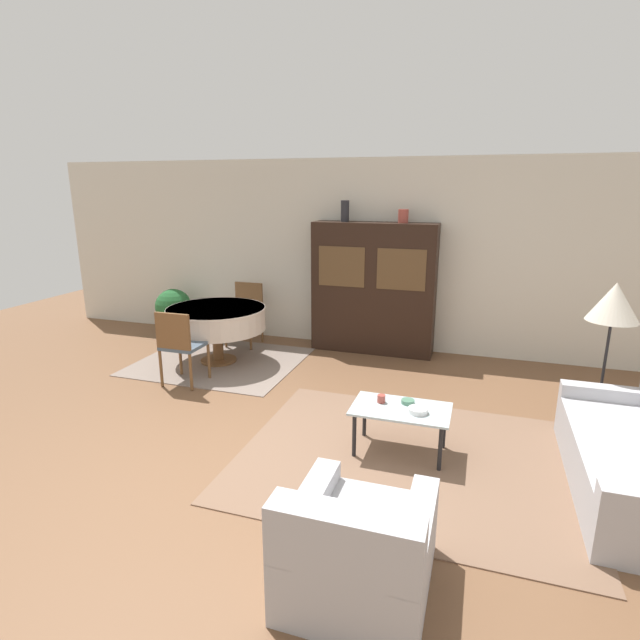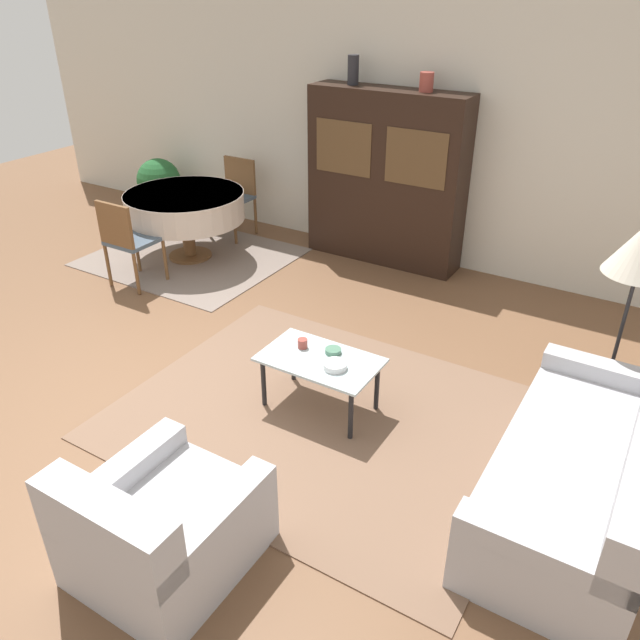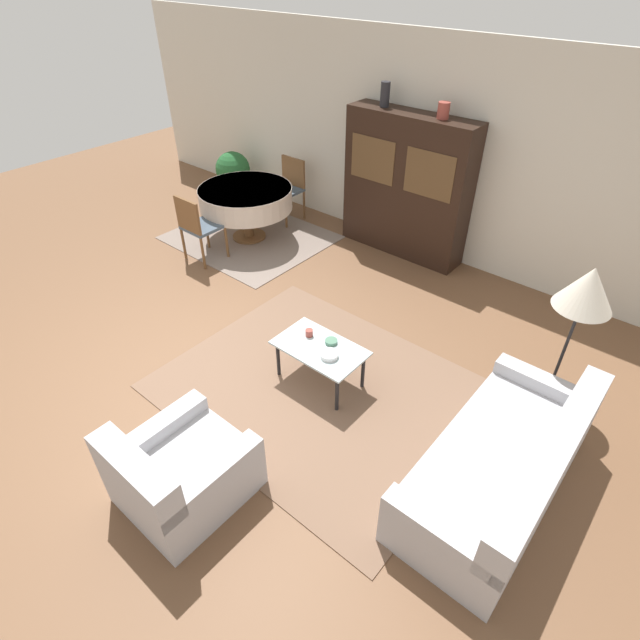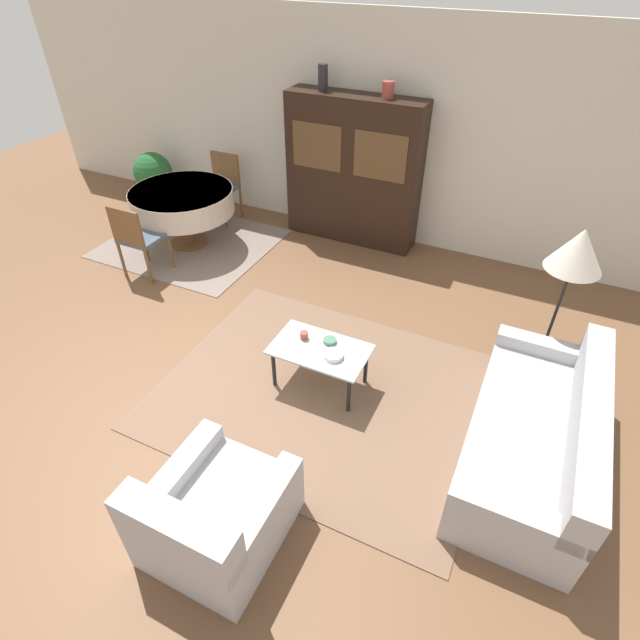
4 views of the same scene
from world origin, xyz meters
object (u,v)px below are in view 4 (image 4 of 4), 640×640
Objects in this scene: cup at (304,335)px; display_cabinet at (353,172)px; armchair at (214,517)px; bowl_small at (330,341)px; bowl at (334,355)px; coffee_table at (320,353)px; floor_lamp at (577,253)px; vase_short at (388,90)px; dining_chair_near at (136,236)px; vase_tall at (323,77)px; potted_plant at (153,174)px; dining_chair_far at (222,183)px; dining_table at (182,201)px; couch at (536,437)px.

display_cabinet is at bearing 103.96° from cup.
bowl_small is at bearing 89.42° from armchair.
display_cabinet is 3.02m from bowl.
coffee_table is 0.59× the size of floor_lamp.
vase_short is (-2.27, 1.56, 0.71)m from floor_lamp.
dining_chair_near is at bearing -138.51° from vase_short.
vase_tall reaches higher than vase_short.
vase_tall is 3.13m from potted_plant.
cup is 0.40× the size of vase_short.
floor_lamp is 12.30× the size of bowl_small.
potted_plant is at bearing -0.55° from dining_chair_far.
vase_tall reaches higher than bowl_small.
dining_table is (-1.87, -1.12, -0.31)m from display_cabinet.
potted_plant is (-5.86, 2.55, 0.16)m from couch.
dining_chair_far is 12.52× the size of cup.
vase_tall is at bearing 153.18° from floor_lamp.
vase_short is at bearing 96.17° from cup.
display_cabinet is 1.14m from vase_tall.
dining_chair_far reaches higher than potted_plant.
display_cabinet is 2.02× the size of dining_chair_near.
armchair is at bearing 123.58° from dining_chair_far.
floor_lamp reaches higher than bowl_small.
bowl_small is (0.23, 0.05, -0.02)m from cup.
coffee_table is 11.78× the size of cup.
dining_chair_far is 3.52m from cup.
vase_tall reaches higher than display_cabinet.
potted_plant is at bearing -174.80° from vase_tall.
dining_table is 4.58m from floor_lamp.
vase_tall is at bearing 48.29° from couch.
potted_plant is (-5.79, 1.31, -0.78)m from floor_lamp.
vase_short is at bearing 101.18° from bowl_small.
coffee_table is 0.94× the size of dining_chair_far.
floor_lamp reaches higher than cup.
bowl_small is at bearing -78.82° from vase_short.
bowl is (0.34, -0.11, -0.01)m from cup.
cup is at bearing -167.43° from bowl_small.
armchair is at bearing -94.59° from bowl.
dining_chair_near is (-4.59, 0.81, 0.26)m from couch.
bowl is at bearing -55.99° from bowl_small.
dining_table reaches higher than cup.
vase_tall reaches higher than floor_lamp.
armchair is 4.54m from display_cabinet.
potted_plant is at bearing -175.53° from display_cabinet.
couch is at bearing 41.35° from armchair.
cup reaches higher than bowl_small.
display_cabinet is 10.98× the size of bowl.
couch is at bearing -9.99° from dining_chair_near.
couch is at bearing -3.07° from cup.
vase_short reaches higher than armchair.
potted_plant is at bearing 134.03° from armchair.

